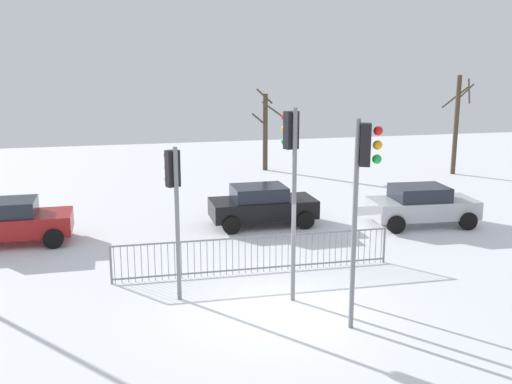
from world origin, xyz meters
name	(u,v)px	position (x,y,z in m)	size (l,w,h in m)	color
ground_plane	(278,307)	(0.00, 0.00, 0.00)	(60.00, 60.00, 0.00)	white
traffic_light_mid_right	(291,161)	(0.43, 0.43, 3.53)	(0.37, 0.55, 4.82)	slate
traffic_light_mid_left	(363,178)	(1.42, -1.55, 3.45)	(0.54, 0.39, 4.71)	slate
traffic_light_rear_left	(173,188)	(-2.34, 1.18, 2.85)	(0.38, 0.54, 3.88)	slate
direction_sign_post	(356,244)	(1.90, -0.21, 1.52)	(0.79, 0.09, 2.70)	slate
pedestrian_guard_railing	(254,254)	(0.00, 2.45, 0.55)	(7.97, 0.20, 1.07)	slate
car_silver_near	(422,205)	(7.08, 5.82, 0.77)	(3.92, 2.17, 1.47)	#B2B5BA
car_black_trailing	(262,205)	(1.42, 7.20, 0.77)	(3.81, 1.93, 1.47)	black
car_red_far	(10,221)	(-7.13, 6.99, 0.77)	(3.80, 1.93, 1.47)	maroon
bare_tree_left	(457,122)	(13.80, 14.50, 2.75)	(1.32, 1.68, 5.17)	#473828
bare_tree_centre	(265,130)	(4.33, 17.89, 2.21)	(1.65, 1.11, 4.46)	#473828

